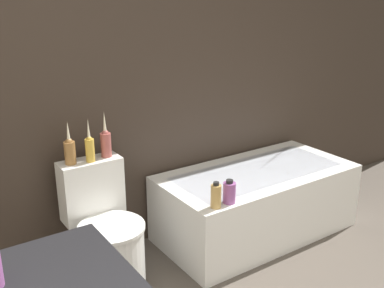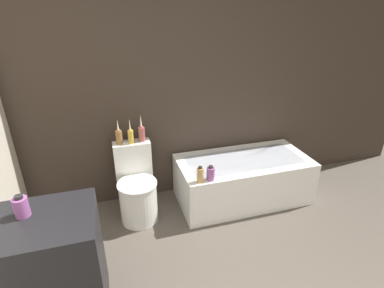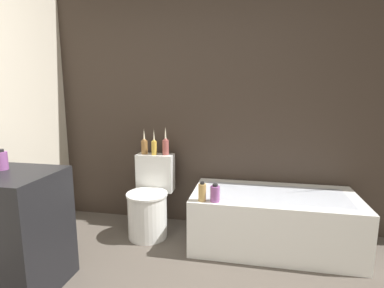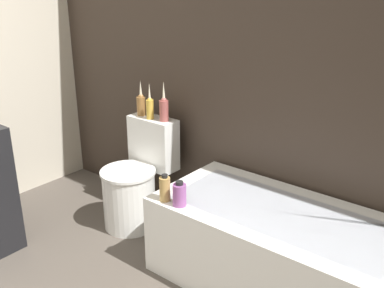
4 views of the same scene
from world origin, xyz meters
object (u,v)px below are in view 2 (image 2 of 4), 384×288
at_px(soap_bottle_glass, 21,207).
at_px(shampoo_bottle_tall, 200,175).
at_px(bathtub, 243,179).
at_px(toilet, 137,190).
at_px(vase_silver, 131,135).
at_px(vase_bronze, 142,132).
at_px(shampoo_bottle_short, 211,174).
at_px(vase_gold, 119,136).

distance_m(soap_bottle_glass, shampoo_bottle_tall, 1.51).
relative_size(bathtub, toilet, 1.89).
distance_m(vase_silver, vase_bronze, 0.12).
bearing_deg(shampoo_bottle_tall, vase_bronze, 132.04).
bearing_deg(shampoo_bottle_short, bathtub, 30.16).
bearing_deg(vase_silver, shampoo_bottle_short, -35.23).
bearing_deg(shampoo_bottle_short, vase_bronze, 138.31).
bearing_deg(bathtub, soap_bottle_glass, -155.39).
distance_m(toilet, soap_bottle_glass, 1.33).
bearing_deg(soap_bottle_glass, vase_bronze, 51.54).
distance_m(toilet, vase_silver, 0.56).
relative_size(bathtub, vase_gold, 5.56).
bearing_deg(vase_silver, vase_gold, 167.07).
bearing_deg(vase_bronze, bathtub, -11.57).
xyz_separation_m(shampoo_bottle_tall, shampoo_bottle_short, (0.11, 0.01, -0.01)).
bearing_deg(toilet, shampoo_bottle_tall, -28.77).
bearing_deg(bathtub, shampoo_bottle_tall, -154.01).
xyz_separation_m(vase_gold, shampoo_bottle_tall, (0.69, -0.51, -0.28)).
distance_m(toilet, shampoo_bottle_short, 0.79).
relative_size(bathtub, vase_bronze, 5.09).
xyz_separation_m(vase_silver, shampoo_bottle_tall, (0.57, -0.49, -0.28)).
distance_m(bathtub, toilet, 1.18).
height_order(soap_bottle_glass, shampoo_bottle_short, soap_bottle_glass).
distance_m(soap_bottle_glass, vase_gold, 1.29).
height_order(vase_bronze, shampoo_bottle_short, vase_bronze).
height_order(bathtub, vase_bronze, vase_bronze).
distance_m(soap_bottle_glass, vase_bronze, 1.41).
bearing_deg(shampoo_bottle_tall, soap_bottle_glass, -156.02).
xyz_separation_m(bathtub, shampoo_bottle_tall, (-0.60, -0.29, 0.32)).
bearing_deg(vase_gold, toilet, -60.13).
relative_size(vase_silver, shampoo_bottle_tall, 1.61).
bearing_deg(vase_gold, vase_silver, -12.93).
relative_size(soap_bottle_glass, vase_bronze, 0.52).
relative_size(vase_silver, shampoo_bottle_short, 1.76).
distance_m(vase_gold, shampoo_bottle_short, 0.98).
xyz_separation_m(bathtub, vase_gold, (-1.29, 0.22, 0.60)).
bearing_deg(soap_bottle_glass, vase_gold, 59.50).
bearing_deg(bathtub, vase_silver, 170.69).
relative_size(vase_gold, vase_bronze, 0.91).
bearing_deg(bathtub, vase_bronze, 168.43).
distance_m(vase_silver, shampoo_bottle_short, 0.88).
height_order(vase_silver, vase_bronze, vase_bronze).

